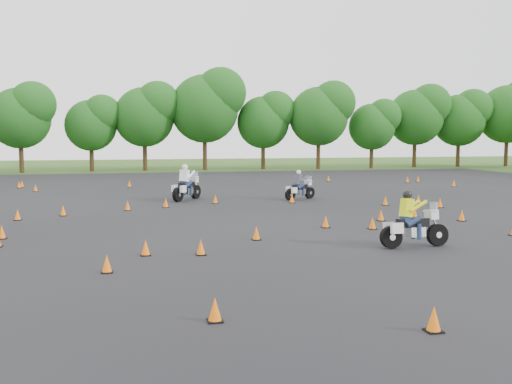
# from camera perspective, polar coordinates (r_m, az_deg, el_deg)

# --- Properties ---
(ground) EXTENTS (140.00, 140.00, 0.00)m
(ground) POSITION_cam_1_polar(r_m,az_deg,el_deg) (20.30, 2.50, -4.45)
(ground) COLOR #2D5119
(ground) RESTS_ON ground
(asphalt_pad) EXTENTS (62.00, 62.00, 0.00)m
(asphalt_pad) POSITION_cam_1_polar(r_m,az_deg,el_deg) (26.06, -0.97, -2.20)
(asphalt_pad) COLOR black
(asphalt_pad) RESTS_ON ground
(treeline) EXTENTS (86.84, 32.26, 11.13)m
(treeline) POSITION_cam_1_polar(r_m,az_deg,el_deg) (55.06, -5.07, 6.72)
(treeline) COLOR #1B4E16
(treeline) RESTS_ON ground
(traffic_cones) EXTENTS (37.10, 33.36, 0.45)m
(traffic_cones) POSITION_cam_1_polar(r_m,az_deg,el_deg) (25.54, -1.99, -1.85)
(traffic_cones) COLOR orange
(traffic_cones) RESTS_ON asphalt_pad
(rider_grey) EXTENTS (2.22, 1.56, 1.66)m
(rider_grey) POSITION_cam_1_polar(r_m,az_deg,el_deg) (32.03, 4.42, 0.74)
(rider_grey) COLOR #414349
(rider_grey) RESTS_ON ground
(rider_yellow) EXTENTS (2.39, 0.83, 1.82)m
(rider_yellow) POSITION_cam_1_polar(r_m,az_deg,el_deg) (18.82, 15.66, -2.62)
(rider_yellow) COLOR #D7E414
(rider_yellow) RESTS_ON ground
(rider_white) EXTENTS (2.23, 2.53, 2.00)m
(rider_white) POSITION_cam_1_polar(r_m,az_deg,el_deg) (31.78, -6.93, 0.99)
(rider_white) COLOR white
(rider_white) RESTS_ON ground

